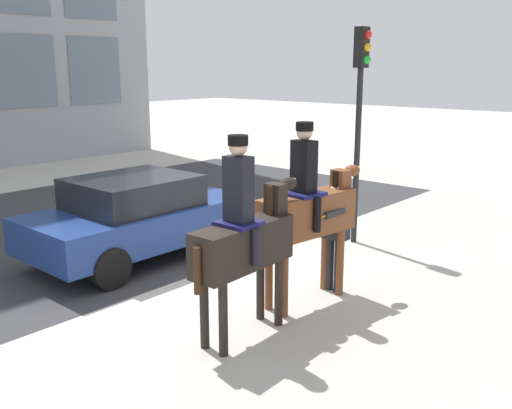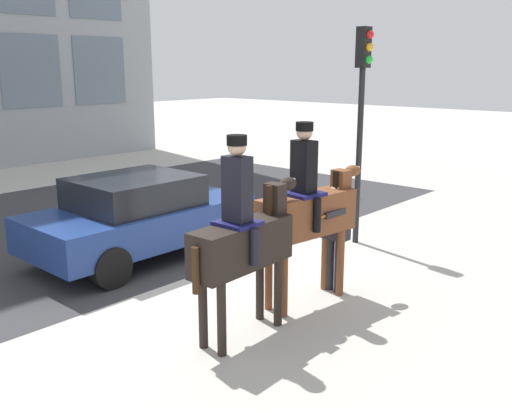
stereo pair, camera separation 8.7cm
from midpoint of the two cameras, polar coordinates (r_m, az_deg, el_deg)
name	(u,v)px [view 1 (the left image)]	position (r m, az deg, el deg)	size (l,w,h in m)	color
ground_plane	(200,289)	(8.92, -5.87, -8.37)	(80.00, 80.00, 0.00)	beige
road_surface	(44,231)	(12.66, -20.63, -2.51)	(18.40, 8.50, 0.01)	#38383A
mounted_horse_lead	(245,238)	(6.98, -1.51, -3.35)	(1.89, 0.65, 2.56)	black
mounted_horse_companion	(308,210)	(8.03, 4.93, -0.58)	(1.98, 0.65, 2.61)	brown
pedestrian_bystander	(335,229)	(8.56, 7.63, -2.48)	(0.82, 0.43, 1.65)	#232328
street_car_near_lane	(137,216)	(10.28, -12.02, -1.10)	(3.96, 1.99, 1.48)	navy
traffic_light	(360,102)	(10.84, 10.13, 10.08)	(0.24, 0.29, 4.03)	black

